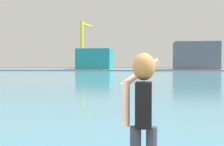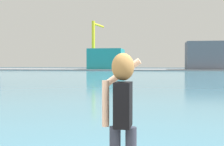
{
  "view_description": "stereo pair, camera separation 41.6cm",
  "coord_description": "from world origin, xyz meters",
  "px_view_note": "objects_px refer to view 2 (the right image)",
  "views": [
    {
      "loc": [
        0.46,
        -3.45,
        2.12
      ],
      "look_at": [
        -0.62,
        6.32,
        1.81
      ],
      "focal_mm": 48.33,
      "sensor_mm": 36.0,
      "label": 1
    },
    {
      "loc": [
        0.88,
        -3.39,
        2.12
      ],
      "look_at": [
        -0.62,
        6.32,
        1.81
      ],
      "focal_mm": 48.33,
      "sensor_mm": 36.0,
      "label": 2
    }
  ],
  "objects_px": {
    "person_photographer": "(122,107)",
    "warehouse_left": "(106,59)",
    "port_crane": "(94,41)",
    "warehouse_right": "(208,56)"
  },
  "relations": [
    {
      "from": "warehouse_left",
      "to": "warehouse_right",
      "type": "relative_size",
      "value": 0.8
    },
    {
      "from": "person_photographer",
      "to": "warehouse_left",
      "type": "bearing_deg",
      "value": 11.3
    },
    {
      "from": "port_crane",
      "to": "person_photographer",
      "type": "bearing_deg",
      "value": -77.69
    },
    {
      "from": "person_photographer",
      "to": "warehouse_left",
      "type": "height_order",
      "value": "warehouse_left"
    },
    {
      "from": "warehouse_left",
      "to": "warehouse_right",
      "type": "xyz_separation_m",
      "value": [
        30.78,
        -0.74,
        0.96
      ]
    },
    {
      "from": "person_photographer",
      "to": "warehouse_right",
      "type": "xyz_separation_m",
      "value": [
        15.04,
        88.9,
        2.89
      ]
    },
    {
      "from": "warehouse_right",
      "to": "port_crane",
      "type": "distance_m",
      "value": 35.09
    },
    {
      "from": "warehouse_left",
      "to": "port_crane",
      "type": "relative_size",
      "value": 0.69
    },
    {
      "from": "person_photographer",
      "to": "port_crane",
      "type": "relative_size",
      "value": 0.12
    },
    {
      "from": "warehouse_right",
      "to": "port_crane",
      "type": "xyz_separation_m",
      "value": [
        -34.72,
        1.22,
        4.96
      ]
    }
  ]
}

